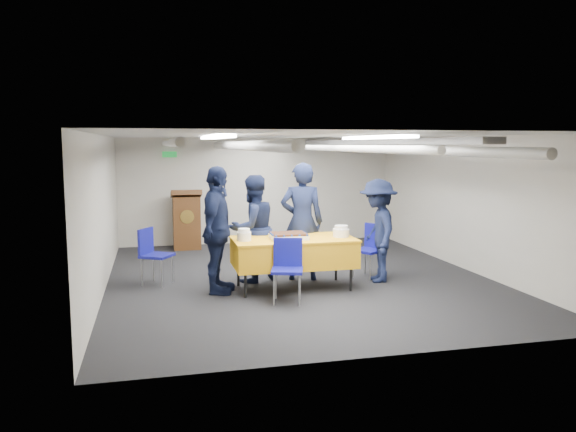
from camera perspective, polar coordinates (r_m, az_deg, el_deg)
The scene contains 14 objects.
ground at distance 9.19m, azimuth 1.05°, elevation -6.31°, with size 7.00×7.00×0.00m, color black.
room_shell at distance 9.35m, azimuth 0.99°, elevation 5.15°, with size 6.00×7.00×2.30m.
serving_table at distance 8.42m, azimuth 0.57°, elevation -3.67°, with size 1.82×0.93×0.77m.
sheet_cake at distance 8.31m, azimuth 0.06°, elevation -2.02°, with size 0.54×0.42×0.09m.
plate_stack_left at distance 8.17m, azimuth -4.49°, elevation -1.95°, with size 0.21×0.21×0.18m.
plate_stack_right at distance 8.53m, azimuth 5.41°, elevation -1.59°, with size 0.25×0.25×0.17m.
podium at distance 11.81m, azimuth -10.26°, elevation -0.36°, with size 0.62×0.53×1.25m.
chair_near at distance 7.76m, azimuth -0.05°, elevation -4.82°, with size 0.52×0.52×0.87m.
chair_right at distance 9.27m, azimuth 8.44°, elevation -2.92°, with size 0.58×0.58×0.87m.
chair_left at distance 8.97m, azimuth -13.65°, elevation -3.39°, with size 0.58×0.58×0.87m.
sailor_a at distance 8.95m, azimuth 1.42°, elevation -0.56°, with size 0.68×0.45×1.88m, color black.
sailor_b at distance 8.84m, azimuth -3.61°, elevation -1.29°, with size 0.82×0.64×1.69m, color black.
sailor_c at distance 8.18m, azimuth -7.22°, elevation -1.44°, with size 1.09×0.45×1.86m, color black.
sailor_d at distance 8.95m, azimuth 9.12°, elevation -1.46°, with size 1.05×0.60×1.63m, color black.
Camera 1 is at (-2.25, -8.64, 2.16)m, focal length 35.00 mm.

